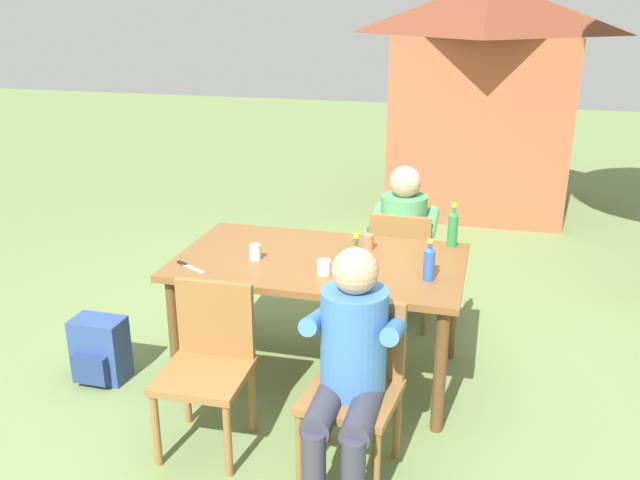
% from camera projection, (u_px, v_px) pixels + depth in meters
% --- Properties ---
extents(ground_plane, '(24.00, 24.00, 0.00)m').
position_uv_depth(ground_plane, '(320.00, 373.00, 4.30)').
color(ground_plane, '#6B844C').
extents(dining_table, '(1.71, 1.00, 0.78)m').
position_uv_depth(dining_table, '(320.00, 272.00, 4.07)').
color(dining_table, brown).
rests_on(dining_table, ground_plane).
extents(chair_near_right, '(0.49, 0.49, 0.87)m').
position_uv_depth(chair_near_right, '(356.00, 378.00, 3.31)').
color(chair_near_right, olive).
rests_on(chair_near_right, ground_plane).
extents(chair_far_right, '(0.44, 0.44, 0.87)m').
position_uv_depth(chair_far_right, '(401.00, 262.00, 4.77)').
color(chair_far_right, olive).
rests_on(chair_far_right, ground_plane).
extents(chair_near_left, '(0.45, 0.45, 0.87)m').
position_uv_depth(chair_near_left, '(209.00, 358.00, 3.50)').
color(chair_near_left, olive).
rests_on(chair_near_left, ground_plane).
extents(person_in_white_shirt, '(0.47, 0.61, 1.18)m').
position_uv_depth(person_in_white_shirt, '(350.00, 359.00, 3.16)').
color(person_in_white_shirt, '#3D70B2').
rests_on(person_in_white_shirt, ground_plane).
extents(person_in_plaid_shirt, '(0.47, 0.61, 1.18)m').
position_uv_depth(person_in_plaid_shirt, '(404.00, 235.00, 4.82)').
color(person_in_plaid_shirt, '#4C935B').
rests_on(person_in_plaid_shirt, ground_plane).
extents(bottle_olive, '(0.06, 0.06, 0.32)m').
position_uv_depth(bottle_olive, '(356.00, 266.00, 3.56)').
color(bottle_olive, '#566623').
rests_on(bottle_olive, dining_table).
extents(bottle_green, '(0.06, 0.06, 0.28)m').
position_uv_depth(bottle_green, '(453.00, 228.00, 4.21)').
color(bottle_green, '#287A38').
rests_on(bottle_green, dining_table).
extents(bottle_blue, '(0.06, 0.06, 0.24)m').
position_uv_depth(bottle_blue, '(429.00, 263.00, 3.70)').
color(bottle_blue, '#2D56A3').
rests_on(bottle_blue, dining_table).
extents(cup_terracotta, '(0.07, 0.07, 0.09)m').
position_uv_depth(cup_terracotta, '(368.00, 242.00, 4.18)').
color(cup_terracotta, '#BC6B47').
rests_on(cup_terracotta, dining_table).
extents(cup_glass, '(0.07, 0.07, 0.09)m').
position_uv_depth(cup_glass, '(255.00, 252.00, 4.01)').
color(cup_glass, silver).
rests_on(cup_glass, dining_table).
extents(cup_white, '(0.08, 0.08, 0.08)m').
position_uv_depth(cup_white, '(324.00, 267.00, 3.80)').
color(cup_white, white).
rests_on(cup_white, dining_table).
extents(table_knife, '(0.22, 0.13, 0.01)m').
position_uv_depth(table_knife, '(189.00, 266.00, 3.92)').
color(table_knife, silver).
rests_on(table_knife, dining_table).
extents(backpack_by_near_side, '(0.32, 0.26, 0.41)m').
position_uv_depth(backpack_by_near_side, '(100.00, 351.00, 4.17)').
color(backpack_by_near_side, '#2D4784').
rests_on(backpack_by_near_side, ground_plane).
extents(brick_kiosk, '(2.10, 1.84, 2.45)m').
position_uv_depth(brick_kiosk, '(482.00, 92.00, 7.36)').
color(brick_kiosk, '#B25638').
rests_on(brick_kiosk, ground_plane).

